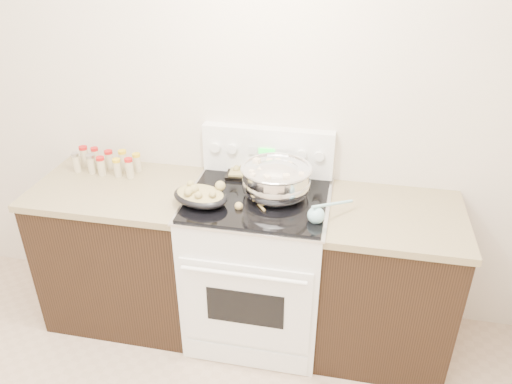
# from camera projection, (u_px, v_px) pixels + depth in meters

# --- Properties ---
(counter_left) EXTENTS (0.93, 0.67, 0.92)m
(counter_left) POSITION_uv_depth(u_px,v_px,m) (127.00, 250.00, 3.08)
(counter_left) COLOR black
(counter_left) RESTS_ON ground
(counter_right) EXTENTS (0.73, 0.67, 0.92)m
(counter_right) POSITION_uv_depth(u_px,v_px,m) (385.00, 283.00, 2.81)
(counter_right) COLOR black
(counter_right) RESTS_ON ground
(kitchen_range) EXTENTS (0.78, 0.73, 1.22)m
(kitchen_range) POSITION_uv_depth(u_px,v_px,m) (258.00, 263.00, 2.92)
(kitchen_range) COLOR white
(kitchen_range) RESTS_ON ground
(mixing_bowl) EXTENTS (0.46, 0.46, 0.22)m
(mixing_bowl) POSITION_uv_depth(u_px,v_px,m) (276.00, 181.00, 2.66)
(mixing_bowl) COLOR silver
(mixing_bowl) RESTS_ON kitchen_range
(roasting_pan) EXTENTS (0.35, 0.29, 0.11)m
(roasting_pan) POSITION_uv_depth(u_px,v_px,m) (200.00, 195.00, 2.61)
(roasting_pan) COLOR black
(roasting_pan) RESTS_ON kitchen_range
(baking_sheet) EXTENTS (0.38, 0.28, 0.06)m
(baking_sheet) POSITION_uv_depth(u_px,v_px,m) (258.00, 170.00, 2.93)
(baking_sheet) COLOR black
(baking_sheet) RESTS_ON kitchen_range
(wooden_spoon) EXTENTS (0.16, 0.21, 0.04)m
(wooden_spoon) POSITION_uv_depth(u_px,v_px,m) (244.00, 204.00, 2.61)
(wooden_spoon) COLOR tan
(wooden_spoon) RESTS_ON kitchen_range
(blue_ladle) EXTENTS (0.22, 0.23, 0.11)m
(blue_ladle) POSITION_uv_depth(u_px,v_px,m) (318.00, 214.00, 2.47)
(blue_ladle) COLOR #8EC6D4
(blue_ladle) RESTS_ON kitchen_range
(spice_jars) EXTENTS (0.40, 0.14, 0.13)m
(spice_jars) POSITION_uv_depth(u_px,v_px,m) (106.00, 162.00, 2.98)
(spice_jars) COLOR #BFB28C
(spice_jars) RESTS_ON counter_left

